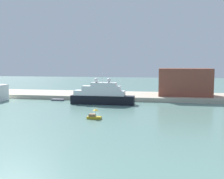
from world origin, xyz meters
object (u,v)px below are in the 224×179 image
Objects in this scene: mooring_bollard at (112,96)px; parked_car at (83,93)px; small_motorboat at (94,116)px; harbor_building at (184,82)px; person_figure at (91,94)px; work_barge at (58,100)px; large_yacht at (102,95)px.

parked_car is at bearing 161.02° from mooring_bollard.
mooring_bollard is (-1.53, 34.16, 1.08)m from small_motorboat.
small_motorboat is at bearing -120.84° from harbor_building.
parked_car is 6.00× the size of mooring_bollard.
person_figure is at bearing -167.65° from harbor_building.
small_motorboat is 2.03× the size of person_figure.
mooring_bollard reaches higher than work_barge.
large_yacht is at bearing -147.84° from harbor_building.
work_barge is 11.34m from parked_car.
large_yacht reaches higher than mooring_bollard.
person_figure is at bearing 123.22° from large_yacht.
mooring_bollard is (20.87, 3.51, 1.61)m from work_barge.
large_yacht is 4.61× the size of work_barge.
parked_car reaches higher than work_barge.
mooring_bollard is (13.05, -4.49, -0.22)m from parked_car.
large_yacht is at bearing 98.29° from small_motorboat.
harbor_building is (29.69, 18.66, 3.85)m from large_yacht.
large_yacht reaches higher than person_figure.
parked_car is at bearing 45.64° from work_barge.
large_yacht is 35.28m from harbor_building.
mooring_bollard is at bearing 92.57° from small_motorboat.
small_motorboat is at bearing -53.84° from work_barge.
small_motorboat is 0.18× the size of harbor_building.
person_figure reaches higher than mooring_bollard.
work_barge is at bearing 126.16° from small_motorboat.
mooring_bollard is (9.07, -1.45, -0.50)m from person_figure.
work_barge is at bearing -157.18° from person_figure.
parked_car is 5.01m from person_figure.
harbor_building reaches higher than work_barge.
work_barge is 2.71× the size of person_figure.
work_barge is 21.22m from mooring_bollard.
person_figure is 2.65× the size of mooring_bollard.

